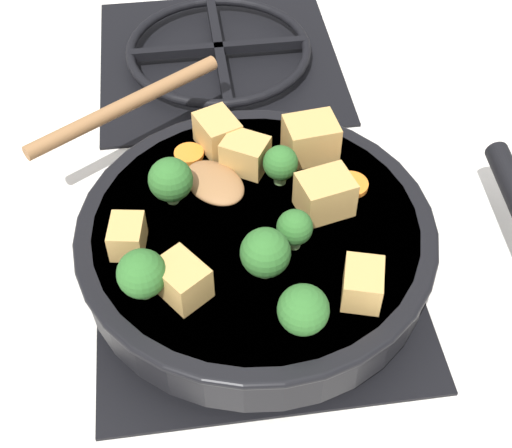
% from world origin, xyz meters
% --- Properties ---
extents(ground_plane, '(2.40, 2.40, 0.00)m').
position_xyz_m(ground_plane, '(0.00, 0.00, 0.00)').
color(ground_plane, white).
extents(front_burner_grate, '(0.31, 0.31, 0.03)m').
position_xyz_m(front_burner_grate, '(0.00, 0.00, 0.01)').
color(front_burner_grate, black).
rests_on(front_burner_grate, ground_plane).
extents(rear_burner_grate, '(0.31, 0.31, 0.03)m').
position_xyz_m(rear_burner_grate, '(0.00, 0.36, 0.01)').
color(rear_burner_grate, black).
rests_on(rear_burner_grate, ground_plane).
extents(skillet_pan, '(0.44, 0.33, 0.05)m').
position_xyz_m(skillet_pan, '(0.00, -0.00, 0.05)').
color(skillet_pan, black).
rests_on(skillet_pan, front_burner_grate).
extents(wooden_spoon, '(0.22, 0.24, 0.02)m').
position_xyz_m(wooden_spoon, '(-0.08, 0.12, 0.08)').
color(wooden_spoon, olive).
rests_on(wooden_spoon, skillet_pan).
extents(tofu_cube_center_large, '(0.05, 0.05, 0.03)m').
position_xyz_m(tofu_cube_center_large, '(0.00, 0.08, 0.09)').
color(tofu_cube_center_large, tan).
rests_on(tofu_cube_center_large, skillet_pan).
extents(tofu_cube_near_handle, '(0.05, 0.05, 0.03)m').
position_xyz_m(tofu_cube_near_handle, '(-0.02, 0.11, 0.09)').
color(tofu_cube_near_handle, tan).
rests_on(tofu_cube_near_handle, skillet_pan).
extents(tofu_cube_east_chunk, '(0.06, 0.05, 0.04)m').
position_xyz_m(tofu_cube_east_chunk, '(0.06, 0.01, 0.09)').
color(tofu_cube_east_chunk, tan).
rests_on(tofu_cube_east_chunk, skillet_pan).
extents(tofu_cube_west_chunk, '(0.05, 0.05, 0.03)m').
position_xyz_m(tofu_cube_west_chunk, '(-0.07, -0.07, 0.09)').
color(tofu_cube_west_chunk, tan).
rests_on(tofu_cube_west_chunk, skillet_pan).
extents(tofu_cube_back_piece, '(0.04, 0.05, 0.03)m').
position_xyz_m(tofu_cube_back_piece, '(0.08, -0.09, 0.09)').
color(tofu_cube_back_piece, tan).
rests_on(tofu_cube_back_piece, skillet_pan).
extents(tofu_cube_front_piece, '(0.05, 0.05, 0.04)m').
position_xyz_m(tofu_cube_front_piece, '(0.07, 0.09, 0.10)').
color(tofu_cube_front_piece, tan).
rests_on(tofu_cube_front_piece, skillet_pan).
extents(tofu_cube_mid_small, '(0.03, 0.04, 0.03)m').
position_xyz_m(tofu_cube_mid_small, '(-0.12, -0.01, 0.09)').
color(tofu_cube_mid_small, tan).
rests_on(tofu_cube_mid_small, skillet_pan).
extents(broccoli_floret_near_spoon, '(0.04, 0.04, 0.05)m').
position_xyz_m(broccoli_floret_near_spoon, '(0.02, -0.12, 0.10)').
color(broccoli_floret_near_spoon, '#709956').
rests_on(broccoli_floret_near_spoon, skillet_pan).
extents(broccoli_floret_center_top, '(0.04, 0.04, 0.05)m').
position_xyz_m(broccoli_floret_center_top, '(-0.00, -0.06, 0.10)').
color(broccoli_floret_center_top, '#709956').
rests_on(broccoli_floret_center_top, skillet_pan).
extents(broccoli_floret_east_rim, '(0.04, 0.04, 0.05)m').
position_xyz_m(broccoli_floret_east_rim, '(-0.07, 0.04, 0.10)').
color(broccoli_floret_east_rim, '#709956').
rests_on(broccoli_floret_east_rim, skillet_pan).
extents(broccoli_floret_west_rim, '(0.03, 0.03, 0.04)m').
position_xyz_m(broccoli_floret_west_rim, '(0.03, -0.03, 0.10)').
color(broccoli_floret_west_rim, '#709956').
rests_on(broccoli_floret_west_rim, skillet_pan).
extents(broccoli_floret_north_edge, '(0.03, 0.03, 0.04)m').
position_xyz_m(broccoli_floret_north_edge, '(0.03, 0.05, 0.10)').
color(broccoli_floret_north_edge, '#709956').
rests_on(broccoli_floret_north_edge, skillet_pan).
extents(broccoli_floret_south_cluster, '(0.04, 0.04, 0.05)m').
position_xyz_m(broccoli_floret_south_cluster, '(-0.10, -0.07, 0.10)').
color(broccoli_floret_south_cluster, '#709956').
rests_on(broccoli_floret_south_cluster, skillet_pan).
extents(carrot_slice_orange_thin, '(0.03, 0.03, 0.01)m').
position_xyz_m(carrot_slice_orange_thin, '(0.10, 0.04, 0.08)').
color(carrot_slice_orange_thin, orange).
rests_on(carrot_slice_orange_thin, skillet_pan).
extents(carrot_slice_near_center, '(0.03, 0.03, 0.01)m').
position_xyz_m(carrot_slice_near_center, '(-0.05, 0.10, 0.08)').
color(carrot_slice_near_center, orange).
rests_on(carrot_slice_near_center, skillet_pan).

